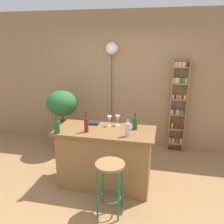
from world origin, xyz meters
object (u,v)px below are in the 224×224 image
Objects in this scene: bar_stool at (110,176)px; wine_glass_left at (118,118)px; wine_glass_center at (110,119)px; pendant_globe_light at (112,49)px; bottle_wine_red at (57,126)px; cookbook at (92,123)px; spice_shelf at (178,103)px; bottle_olive_oil at (128,129)px; bottle_vinegar at (135,123)px; potted_plant at (62,106)px; plant_stool at (64,142)px; bottle_spirits_clear at (86,124)px.

bar_stool is 1.00m from wine_glass_left.
wine_glass_center is 0.08× the size of pendant_globe_light.
cookbook is (0.38, 0.49, -0.08)m from bottle_wine_red.
spice_shelf is at bearing 67.09° from bar_stool.
spice_shelf is at bearing 65.64° from bottle_olive_oil.
potted_plant is at bearing 151.58° from bottle_vinegar.
potted_plant reaches higher than bottle_olive_oil.
bar_stool is 0.33× the size of pendant_globe_light.
bottle_wine_red is (0.47, -1.24, 0.05)m from potted_plant.
bar_stool is 1.05m from bottle_wine_red.
bottle_wine_red is at bearing -147.37° from wine_glass_left.
bottle_olive_oil is (1.48, -1.13, 0.83)m from plant_stool.
bottle_vinegar is (0.07, 0.30, -0.01)m from bottle_olive_oil.
bar_stool is 2.86× the size of bottle_vinegar.
plant_stool is 1.45× the size of bottle_olive_oil.
plant_stool is 1.94m from bottle_vinegar.
bar_stool is 1.83× the size of plant_stool.
potted_plant is at bearing 142.58° from bottle_olive_oil.
wine_glass_center is at bearing -154.60° from wine_glass_left.
spice_shelf is at bearing 45.05° from bottle_wine_red.
bottle_olive_oil is at bearing -61.54° from wine_glass_left.
cookbook is at bearing 172.68° from bottle_vinegar.
cookbook is (-0.49, 0.85, 0.39)m from bar_stool.
spice_shelf is 0.86× the size of pendant_globe_light.
spice_shelf is 4.70× the size of plant_stool.
bar_stool is 0.83× the size of potted_plant.
pendant_globe_light reaches higher than cookbook.
wine_glass_left is 1.69m from pendant_globe_light.
bar_stool is 0.92m from bottle_vinegar.
bottle_spirits_clear is 1.86× the size of wine_glass_center.
bar_stool is 2.39× the size of bottle_spirits_clear.
bottle_vinegar is 0.31m from wine_glass_left.
bar_stool is 3.48× the size of cookbook.
wine_glass_left is at bearing -127.68° from spice_shelf.
bottle_vinegar is at bearing 74.40° from bar_stool.
bottle_wine_red is at bearing -159.87° from bottle_vinegar.
bar_stool reaches higher than plant_stool.
bottle_olive_oil is (0.14, 0.46, 0.48)m from bar_stool.
bottle_olive_oil is 0.49m from wine_glass_center.
spice_shelf reaches higher than potted_plant.
cookbook is (-1.39, -1.29, -0.07)m from spice_shelf.
wine_glass_center is 0.31m from cookbook.
potted_plant is (0.00, 0.00, 0.77)m from plant_stool.
cookbook is at bearing 119.98° from bar_stool.
potted_plant is at bearing 90.00° from plant_stool.
potted_plant is 1.50m from pendant_globe_light.
bottle_vinegar reaches higher than plant_stool.
wine_glass_center is at bearing -34.42° from potted_plant.
pendant_globe_light is (-0.61, 1.71, 1.01)m from bottle_olive_oil.
cookbook is (0.85, -0.75, 0.74)m from plant_stool.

